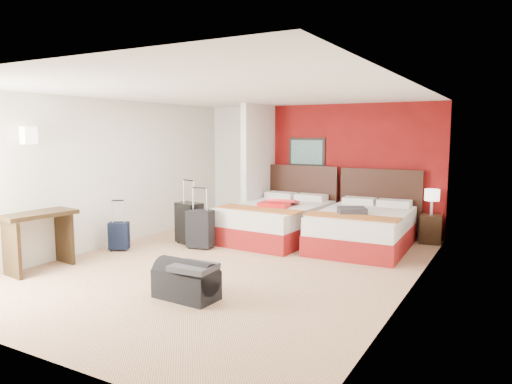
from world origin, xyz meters
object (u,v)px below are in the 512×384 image
Objects in this scene: bed_right at (363,230)px; red_suitcase_open at (279,203)px; nightstand at (430,229)px; duffel_bag at (186,283)px; suitcase_navy at (119,237)px; table_lamp at (432,202)px; suitcase_black at (189,224)px; suitcase_charcoal at (200,230)px; desk at (39,241)px; bed_left at (276,222)px.

bed_right is 2.93× the size of red_suitcase_open.
duffel_bag is at bearing -122.65° from nightstand.
suitcase_navy is at bearing -152.93° from nightstand.
nightstand is at bearing 0.00° from table_lamp.
table_lamp is 4.27m from suitcase_black.
nightstand is 4.04m from suitcase_charcoal.
table_lamp is 6.38m from desk.
nightstand is 5.38m from suitcase_navy.
bed_left is at bearing 67.07° from desk.
table_lamp is 5.40m from suitcase_navy.
nightstand is 1.15× the size of suitcase_navy.
duffel_bag is (2.39, -1.30, -0.03)m from suitcase_navy.
desk is (-2.14, -3.29, -0.27)m from red_suitcase_open.
desk is at bearing -137.84° from bed_right.
suitcase_navy is (-0.73, -0.94, -0.13)m from suitcase_black.
bed_left is 2.99× the size of red_suitcase_open.
bed_right is at bearing 38.89° from suitcase_black.
suitcase_black is (-1.15, -1.10, 0.03)m from bed_left.
desk is (-4.56, -4.44, -0.32)m from table_lamp.
bed_right is 3.32× the size of suitcase_charcoal.
red_suitcase_open is 1.60× the size of suitcase_navy.
table_lamp is at bearing 52.33° from desk.
desk is at bearing -129.93° from suitcase_charcoal.
duffel_bag is at bearing -38.41° from suitcase_black.
bed_left is 4.18× the size of nightstand.
red_suitcase_open is 1.63m from suitcase_black.
red_suitcase_open is 1.51m from suitcase_charcoal.
suitcase_navy is (-1.09, -0.77, -0.09)m from suitcase_charcoal.
bed_left is 3.03× the size of suitcase_black.
red_suitcase_open is 3.94m from desk.
table_lamp is 4.06m from suitcase_charcoal.
desk is at bearing -129.86° from red_suitcase_open.
desk reaches higher than duffel_bag.
duffel_bag is (-2.02, -4.38, -0.06)m from nightstand.
bed_left is 1.59m from suitcase_black.
bed_left is 1.02× the size of bed_right.
suitcase_black is at bearing 76.88° from desk.
duffel_bag is (-2.02, -4.38, -0.54)m from table_lamp.
desk is at bearing -135.77° from table_lamp.
suitcase_black reaches higher than bed_left.
bed_left reaches higher than suitcase_navy.
red_suitcase_open reaches higher than suitcase_charcoal.
nightstand is 0.68× the size of duffel_bag.
table_lamp is at bearing 68.08° from duffel_bag.
nightstand reaches higher than suitcase_navy.
suitcase_black is 2.47m from desk.
bed_right is 1.33m from nightstand.
suitcase_charcoal is 2.47m from desk.
table_lamp is 0.46× the size of desk.
red_suitcase_open is at bearing 65.07° from desk.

